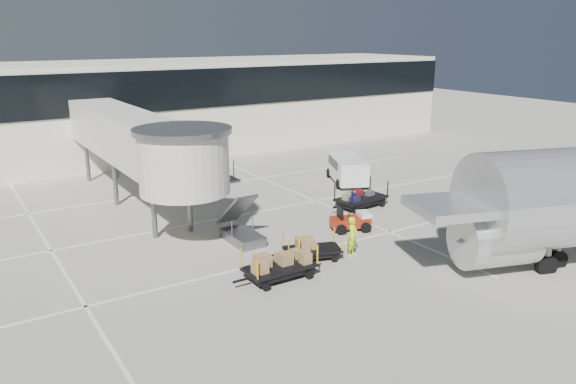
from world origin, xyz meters
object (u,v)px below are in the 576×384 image
at_px(baggage_tug, 351,221).
at_px(box_cart_near, 313,249).
at_px(suitcase_cart, 360,199).
at_px(ground_worker, 353,236).
at_px(box_cart_far, 277,267).
at_px(minivan, 346,167).

xyz_separation_m(baggage_tug, box_cart_near, (-4.08, -2.21, -0.01)).
relative_size(suitcase_cart, ground_worker, 2.08).
distance_m(suitcase_cart, box_cart_near, 8.78).
xyz_separation_m(suitcase_cart, box_cart_far, (-9.77, -6.21, 0.03)).
xyz_separation_m(baggage_tug, ground_worker, (-2.25, -2.89, 0.47)).
xyz_separation_m(baggage_tug, box_cart_far, (-6.74, -3.28, 0.08)).
bearing_deg(suitcase_cart, box_cart_near, -150.54).
xyz_separation_m(box_cart_near, minivan, (10.24, 10.47, 0.62)).
height_order(ground_worker, minivan, ground_worker).
xyz_separation_m(suitcase_cart, ground_worker, (-5.28, -5.82, 0.43)).
height_order(box_cart_near, minivan, minivan).
height_order(baggage_tug, suitcase_cart, suitcase_cart).
distance_m(suitcase_cart, ground_worker, 7.87).
bearing_deg(minivan, box_cart_far, -113.47).
bearing_deg(minivan, ground_worker, -102.31).
xyz_separation_m(box_cart_far, minivan, (12.89, 11.55, 0.53)).
distance_m(box_cart_far, ground_worker, 4.52).
bearing_deg(box_cart_far, suitcase_cart, 32.11).
relative_size(box_cart_near, ground_worker, 1.71).
bearing_deg(ground_worker, baggage_tug, 24.06).
bearing_deg(baggage_tug, ground_worker, -109.31).
distance_m(baggage_tug, box_cart_far, 7.49).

